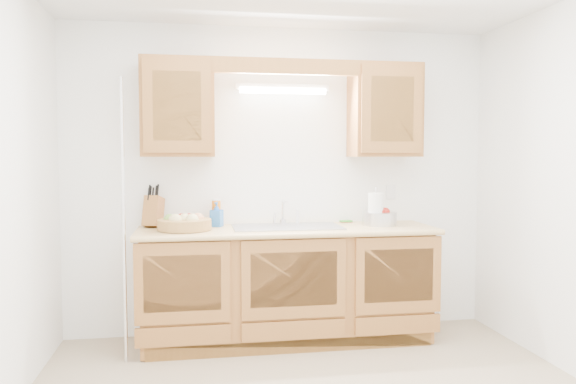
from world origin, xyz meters
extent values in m
cube|color=white|center=(0.00, 1.50, 1.25)|extent=(3.50, 0.02, 2.50)
cube|color=white|center=(0.00, -1.50, 1.25)|extent=(3.50, 0.02, 2.50)
cube|color=#A66430|center=(0.00, 1.20, 0.44)|extent=(2.20, 0.60, 0.86)
cube|color=#E1BB76|center=(0.00, 1.19, 0.88)|extent=(2.30, 0.63, 0.04)
cube|color=#A66430|center=(-0.83, 1.33, 1.83)|extent=(0.55, 0.33, 0.75)
cube|color=#A66430|center=(0.83, 1.33, 1.83)|extent=(0.55, 0.33, 0.75)
cube|color=#A66430|center=(0.00, 1.19, 2.14)|extent=(2.20, 0.05, 0.12)
cylinder|color=white|center=(0.00, 1.40, 1.98)|extent=(0.70, 0.05, 0.05)
cube|color=white|center=(0.00, 1.43, 2.01)|extent=(0.76, 0.06, 0.05)
cube|color=#9E9EA3|center=(0.00, 1.21, 0.90)|extent=(0.84, 0.46, 0.01)
cube|color=#9E9EA3|center=(-0.21, 1.21, 0.82)|extent=(0.39, 0.40, 0.16)
cube|color=#9E9EA3|center=(0.21, 1.21, 0.82)|extent=(0.39, 0.40, 0.16)
cylinder|color=silver|center=(0.00, 1.41, 0.92)|extent=(0.06, 0.06, 0.04)
cylinder|color=silver|center=(0.00, 1.41, 1.00)|extent=(0.02, 0.02, 0.16)
cylinder|color=silver|center=(0.00, 1.35, 1.09)|extent=(0.02, 0.12, 0.02)
cylinder|color=white|center=(0.12, 1.41, 0.96)|extent=(0.03, 0.03, 0.12)
cylinder|color=silver|center=(-1.20, 0.94, 1.00)|extent=(0.03, 0.03, 2.00)
cube|color=white|center=(0.95, 1.49, 1.15)|extent=(0.08, 0.01, 0.12)
cylinder|color=#B28747|center=(-0.79, 1.16, 0.94)|extent=(0.46, 0.46, 0.08)
sphere|color=#D8C67F|center=(-0.85, 1.11, 0.98)|extent=(0.10, 0.10, 0.10)
sphere|color=#D8C67F|center=(-0.73, 1.10, 0.98)|extent=(0.10, 0.10, 0.10)
sphere|color=tan|center=(-0.69, 1.20, 0.98)|extent=(0.09, 0.09, 0.09)
sphere|color=#AA1D13|center=(-0.81, 1.22, 0.98)|extent=(0.09, 0.09, 0.09)
sphere|color=#72A53F|center=(-0.90, 1.19, 0.98)|extent=(0.09, 0.09, 0.09)
sphere|color=#D8C67F|center=(-0.79, 1.15, 0.98)|extent=(0.10, 0.10, 0.10)
sphere|color=#AA1D13|center=(-0.75, 1.26, 0.98)|extent=(0.08, 0.08, 0.08)
cube|color=#A66430|center=(-1.03, 1.40, 1.02)|extent=(0.18, 0.23, 0.27)
cylinder|color=black|center=(-1.06, 1.38, 1.16)|extent=(0.03, 0.04, 0.10)
cylinder|color=black|center=(-1.03, 1.38, 1.16)|extent=(0.03, 0.04, 0.10)
cylinder|color=black|center=(-1.00, 1.38, 1.17)|extent=(0.03, 0.04, 0.10)
cylinder|color=black|center=(-1.05, 1.42, 1.17)|extent=(0.03, 0.04, 0.10)
cylinder|color=black|center=(-1.01, 1.42, 1.18)|extent=(0.03, 0.04, 0.10)
cylinder|color=black|center=(-1.06, 1.45, 1.18)|extent=(0.03, 0.04, 0.10)
cylinder|color=black|center=(-1.00, 1.45, 1.18)|extent=(0.03, 0.04, 0.10)
cylinder|color=orange|center=(-0.54, 1.41, 1.00)|extent=(0.08, 0.08, 0.20)
cylinder|color=white|center=(-0.54, 1.41, 1.11)|extent=(0.07, 0.07, 0.01)
imported|color=blue|center=(-0.54, 1.34, 1.00)|extent=(0.12, 0.12, 0.19)
cube|color=#CC333F|center=(0.54, 1.44, 0.90)|extent=(0.10, 0.07, 0.01)
cube|color=green|center=(0.54, 1.44, 0.91)|extent=(0.10, 0.07, 0.02)
cylinder|color=silver|center=(0.72, 1.20, 0.91)|extent=(0.15, 0.15, 0.01)
cylinder|color=silver|center=(0.72, 1.20, 1.05)|extent=(0.02, 0.02, 0.30)
cylinder|color=white|center=(0.72, 1.20, 1.04)|extent=(0.15, 0.15, 0.25)
sphere|color=silver|center=(0.72, 1.20, 1.20)|extent=(0.02, 0.02, 0.02)
cylinder|color=silver|center=(0.76, 1.22, 0.95)|extent=(0.32, 0.32, 0.11)
sphere|color=#AA1D13|center=(0.73, 1.22, 1.01)|extent=(0.07, 0.07, 0.07)
sphere|color=#AA1D13|center=(0.79, 1.24, 1.01)|extent=(0.07, 0.07, 0.07)
sphere|color=#AA1D13|center=(0.76, 1.19, 1.01)|extent=(0.07, 0.07, 0.07)
sphere|color=#AA1D13|center=(0.80, 1.20, 1.01)|extent=(0.07, 0.07, 0.07)
camera|label=1|loc=(-0.71, -3.09, 1.46)|focal=35.00mm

